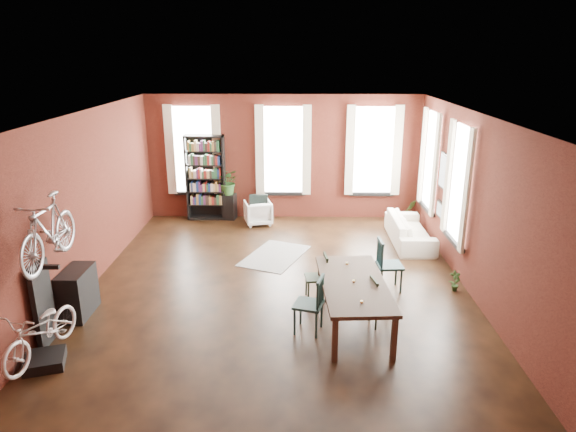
{
  "coord_description": "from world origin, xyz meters",
  "views": [
    {
      "loc": [
        0.34,
        -8.54,
        4.21
      ],
      "look_at": [
        0.19,
        0.6,
        1.27
      ],
      "focal_mm": 32.0,
      "sensor_mm": 36.0,
      "label": 1
    }
  ],
  "objects_px": {
    "dining_table": "(353,304)",
    "dining_chair_d": "(390,265)",
    "dining_chair_a": "(308,304)",
    "cream_sofa": "(410,226)",
    "bike_trainer": "(45,361)",
    "dining_chair_b": "(316,277)",
    "dining_chair_c": "(383,302)",
    "bookshelf": "(206,178)",
    "plant_stand": "(229,206)",
    "white_armchair": "(258,211)",
    "console_table": "(78,292)",
    "bicycle_floor": "(37,308)"
  },
  "relations": [
    {
      "from": "dining_table",
      "to": "dining_chair_d",
      "type": "bearing_deg",
      "value": 55.05
    },
    {
      "from": "dining_chair_a",
      "to": "cream_sofa",
      "type": "bearing_deg",
      "value": 164.9
    },
    {
      "from": "cream_sofa",
      "to": "bike_trainer",
      "type": "height_order",
      "value": "cream_sofa"
    },
    {
      "from": "dining_chair_b",
      "to": "dining_chair_c",
      "type": "relative_size",
      "value": 1.03
    },
    {
      "from": "cream_sofa",
      "to": "dining_chair_b",
      "type": "bearing_deg",
      "value": 141.81
    },
    {
      "from": "cream_sofa",
      "to": "bookshelf",
      "type": "bearing_deg",
      "value": 71.05
    },
    {
      "from": "dining_chair_a",
      "to": "plant_stand",
      "type": "distance_m",
      "value": 6.01
    },
    {
      "from": "plant_stand",
      "to": "dining_chair_b",
      "type": "bearing_deg",
      "value": -65.13
    },
    {
      "from": "white_armchair",
      "to": "plant_stand",
      "type": "relative_size",
      "value": 1.0
    },
    {
      "from": "dining_chair_b",
      "to": "bookshelf",
      "type": "bearing_deg",
      "value": -155.82
    },
    {
      "from": "dining_chair_a",
      "to": "console_table",
      "type": "height_order",
      "value": "dining_chair_a"
    },
    {
      "from": "dining_chair_b",
      "to": "console_table",
      "type": "xyz_separation_m",
      "value": [
        -3.98,
        -0.64,
        -0.01
      ]
    },
    {
      "from": "white_armchair",
      "to": "dining_chair_a",
      "type": "bearing_deg",
      "value": 87.99
    },
    {
      "from": "dining_chair_b",
      "to": "plant_stand",
      "type": "xyz_separation_m",
      "value": [
        -2.12,
        4.56,
        -0.08
      ]
    },
    {
      "from": "dining_chair_c",
      "to": "white_armchair",
      "type": "bearing_deg",
      "value": 13.86
    },
    {
      "from": "dining_chair_c",
      "to": "bike_trainer",
      "type": "xyz_separation_m",
      "value": [
        -4.9,
        -1.23,
        -0.33
      ]
    },
    {
      "from": "dining_chair_b",
      "to": "bookshelf",
      "type": "relative_size",
      "value": 0.37
    },
    {
      "from": "bookshelf",
      "to": "dining_table",
      "type": "bearing_deg",
      "value": -59.29
    },
    {
      "from": "dining_chair_c",
      "to": "dining_chair_b",
      "type": "bearing_deg",
      "value": 37.9
    },
    {
      "from": "cream_sofa",
      "to": "plant_stand",
      "type": "distance_m",
      "value": 4.69
    },
    {
      "from": "white_armchair",
      "to": "plant_stand",
      "type": "distance_m",
      "value": 0.89
    },
    {
      "from": "dining_table",
      "to": "bike_trainer",
      "type": "bearing_deg",
      "value": -168.09
    },
    {
      "from": "bookshelf",
      "to": "plant_stand",
      "type": "height_order",
      "value": "bookshelf"
    },
    {
      "from": "dining_chair_d",
      "to": "white_armchair",
      "type": "bearing_deg",
      "value": 31.69
    },
    {
      "from": "bicycle_floor",
      "to": "white_armchair",
      "type": "bearing_deg",
      "value": 79.66
    },
    {
      "from": "dining_chair_c",
      "to": "plant_stand",
      "type": "distance_m",
      "value": 6.29
    },
    {
      "from": "bike_trainer",
      "to": "bicycle_floor",
      "type": "xyz_separation_m",
      "value": [
        0.02,
        0.0,
        0.83
      ]
    },
    {
      "from": "dining_chair_b",
      "to": "dining_chair_d",
      "type": "xyz_separation_m",
      "value": [
        1.36,
        0.4,
        0.07
      ]
    },
    {
      "from": "white_armchair",
      "to": "cream_sofa",
      "type": "relative_size",
      "value": 0.32
    },
    {
      "from": "dining_table",
      "to": "dining_chair_c",
      "type": "relative_size",
      "value": 2.74
    },
    {
      "from": "white_armchair",
      "to": "bike_trainer",
      "type": "bearing_deg",
      "value": 53.34
    },
    {
      "from": "dining_table",
      "to": "console_table",
      "type": "relative_size",
      "value": 2.75
    },
    {
      "from": "dining_chair_c",
      "to": "dining_chair_a",
      "type": "bearing_deg",
      "value": 89.51
    },
    {
      "from": "dining_chair_a",
      "to": "dining_chair_c",
      "type": "relative_size",
      "value": 1.16
    },
    {
      "from": "bike_trainer",
      "to": "console_table",
      "type": "height_order",
      "value": "console_table"
    },
    {
      "from": "white_armchair",
      "to": "dining_chair_c",
      "type": "bearing_deg",
      "value": 100.57
    },
    {
      "from": "dining_table",
      "to": "dining_chair_d",
      "type": "xyz_separation_m",
      "value": [
        0.8,
        1.31,
        0.11
      ]
    },
    {
      "from": "bike_trainer",
      "to": "dining_chair_c",
      "type": "bearing_deg",
      "value": 14.11
    },
    {
      "from": "dining_chair_b",
      "to": "dining_table",
      "type": "bearing_deg",
      "value": 24.87
    },
    {
      "from": "dining_chair_d",
      "to": "plant_stand",
      "type": "height_order",
      "value": "dining_chair_d"
    },
    {
      "from": "dining_table",
      "to": "dining_chair_c",
      "type": "xyz_separation_m",
      "value": [
        0.47,
        0.02,
        0.03
      ]
    },
    {
      "from": "cream_sofa",
      "to": "dining_chair_a",
      "type": "bearing_deg",
      "value": 148.76
    },
    {
      "from": "dining_chair_d",
      "to": "console_table",
      "type": "height_order",
      "value": "dining_chair_d"
    },
    {
      "from": "dining_chair_d",
      "to": "cream_sofa",
      "type": "bearing_deg",
      "value": -23.98
    },
    {
      "from": "dining_chair_c",
      "to": "white_armchair",
      "type": "relative_size",
      "value": 1.21
    },
    {
      "from": "bookshelf",
      "to": "console_table",
      "type": "relative_size",
      "value": 2.75
    },
    {
      "from": "dining_chair_a",
      "to": "plant_stand",
      "type": "bearing_deg",
      "value": -144.87
    },
    {
      "from": "console_table",
      "to": "bicycle_floor",
      "type": "bearing_deg",
      "value": -85.3
    },
    {
      "from": "dining_table",
      "to": "console_table",
      "type": "height_order",
      "value": "console_table"
    },
    {
      "from": "dining_chair_a",
      "to": "cream_sofa",
      "type": "xyz_separation_m",
      "value": [
        2.41,
        3.98,
        -0.06
      ]
    }
  ]
}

